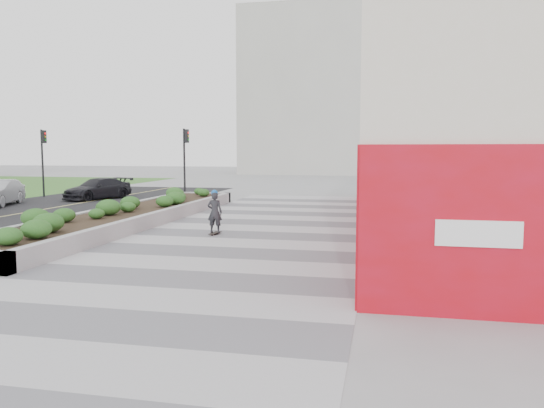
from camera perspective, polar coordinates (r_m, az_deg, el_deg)
The scene contains 11 objects.
ground at distance 13.51m, azimuth -7.50°, elevation -6.64°, with size 160.00×160.00×0.00m, color gray.
walkway at distance 16.32m, azimuth -3.97°, elevation -4.44°, with size 8.00×36.00×0.01m, color #A8A8AD.
building at distance 21.59m, azimuth 18.98°, elevation 8.33°, with size 6.04×24.08×8.00m.
planter at distance 21.97m, azimuth -14.96°, elevation -0.90°, with size 3.00×18.00×0.90m.
traffic_signal_near at distance 32.13m, azimuth -9.30°, elevation 5.45°, with size 0.33×0.28×4.20m.
traffic_signal_far at distance 36.08m, azimuth -23.40°, elevation 5.08°, with size 0.33×0.28×4.20m.
distant_bldg_north_l at distance 68.46m, azimuth 4.13°, elevation 11.71°, with size 16.00×12.00×20.00m, color #ADAAA3.
distant_bldg_north_r at distance 73.76m, azimuth 20.68°, elevation 12.49°, with size 14.00×10.00×24.00m, color #ADAAA3.
manhole_cover at distance 16.19m, azimuth -2.26°, elevation -4.52°, with size 0.44×0.44×0.01m, color #595654.
skateboarder at distance 18.30m, azimuth -6.18°, elevation -0.87°, with size 0.54×0.73×1.56m.
car_dark at distance 33.25m, azimuth -18.25°, elevation 1.57°, with size 1.76×4.33×1.26m, color black.
Camera 1 is at (4.44, -12.43, 2.89)m, focal length 35.00 mm.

